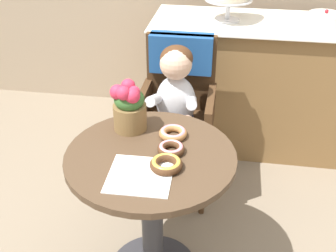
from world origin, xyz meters
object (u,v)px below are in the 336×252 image
round_layer_cake (325,20)px  donut_mid (166,164)px  cafe_table (152,193)px  donut_side (173,133)px  seated_child (175,99)px  wicker_chair (179,92)px  donut_front (171,148)px  flower_vase (129,105)px

round_layer_cake → donut_mid: bearing=-119.6°
cafe_table → donut_mid: bearing=-47.4°
donut_side → round_layer_cake: size_ratio=0.60×
donut_mid → round_layer_cake: 1.58m
round_layer_cake → seated_child: bearing=-140.3°
wicker_chair → round_layer_cake: bearing=29.7°
wicker_chair → donut_front: wicker_chair is taller
seated_child → flower_vase: bearing=-110.5°
wicker_chair → round_layer_cake: 1.04m
wicker_chair → donut_front: (0.06, -0.71, 0.10)m
cafe_table → seated_child: seated_child is taller
seated_child → donut_front: seated_child is taller
cafe_table → flower_vase: bearing=125.6°
cafe_table → wicker_chair: size_ratio=0.75×
seated_child → donut_mid: bearing=-84.7°
seated_child → flower_vase: (-0.15, -0.40, 0.16)m
wicker_chair → donut_mid: 0.83m
flower_vase → cafe_table: bearing=-54.4°
donut_side → round_layer_cake: round_layer_cake is taller
cafe_table → donut_front: bearing=17.0°
seated_child → donut_front: size_ratio=6.31×
donut_mid → flower_vase: bearing=128.0°
wicker_chair → donut_front: bearing=-87.9°
donut_side → flower_vase: flower_vase is taller
donut_mid → donut_side: bearing=91.9°
wicker_chair → flower_vase: (-0.15, -0.56, 0.20)m
seated_child → round_layer_cake: round_layer_cake is taller
donut_front → round_layer_cake: (0.77, 1.25, 0.20)m
cafe_table → seated_child: bearing=88.2°
donut_side → donut_mid: bearing=-88.1°
flower_vase → round_layer_cake: round_layer_cake is taller
cafe_table → donut_front: 0.25m
seated_child → round_layer_cake: size_ratio=3.49×
cafe_table → donut_mid: (0.08, -0.09, 0.23)m
seated_child → donut_side: seated_child is taller
flower_vase → wicker_chair: bearing=75.0°
flower_vase → round_layer_cake: (0.99, 1.09, 0.10)m
donut_front → donut_mid: bearing=-91.1°
donut_mid → flower_vase: 0.36m
seated_child → round_layer_cake: bearing=39.7°
donut_side → flower_vase: bearing=170.0°
cafe_table → flower_vase: size_ratio=3.09×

